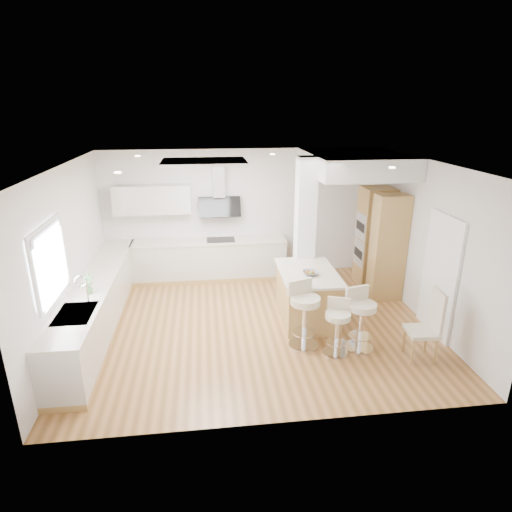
{
  "coord_description": "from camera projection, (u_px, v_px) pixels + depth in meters",
  "views": [
    {
      "loc": [
        -0.82,
        -6.68,
        3.69
      ],
      "look_at": [
        0.05,
        0.4,
        1.14
      ],
      "focal_mm": 30.0,
      "sensor_mm": 36.0,
      "label": 1
    }
  ],
  "objects": [
    {
      "name": "ground",
      "position": [
        256.0,
        324.0,
        7.58
      ],
      "size": [
        6.0,
        6.0,
        0.0
      ],
      "primitive_type": "plane",
      "color": "#AA733F",
      "rests_on": "ground"
    },
    {
      "name": "ceiling",
      "position": [
        256.0,
        324.0,
        7.58
      ],
      "size": [
        6.0,
        5.0,
        0.02
      ],
      "primitive_type": "cube",
      "color": "white",
      "rests_on": "ground"
    },
    {
      "name": "wall_back",
      "position": [
        242.0,
        213.0,
        9.44
      ],
      "size": [
        6.0,
        0.04,
        2.8
      ],
      "primitive_type": "cube",
      "color": "silver",
      "rests_on": "ground"
    },
    {
      "name": "wall_left",
      "position": [
        68.0,
        257.0,
        6.76
      ],
      "size": [
        0.04,
        5.0,
        2.8
      ],
      "primitive_type": "cube",
      "color": "silver",
      "rests_on": "ground"
    },
    {
      "name": "wall_right",
      "position": [
        426.0,
        243.0,
        7.45
      ],
      "size": [
        0.04,
        5.0,
        2.8
      ],
      "primitive_type": "cube",
      "color": "silver",
      "rests_on": "ground"
    },
    {
      "name": "skylight",
      "position": [
        204.0,
        162.0,
        7.12
      ],
      "size": [
        4.1,
        2.1,
        0.06
      ],
      "color": "white",
      "rests_on": "ground"
    },
    {
      "name": "window_left",
      "position": [
        49.0,
        259.0,
        5.83
      ],
      "size": [
        0.06,
        1.28,
        1.07
      ],
      "color": "white",
      "rests_on": "ground"
    },
    {
      "name": "doorway_right",
      "position": [
        440.0,
        277.0,
        7.02
      ],
      "size": [
        0.05,
        1.0,
        2.1
      ],
      "color": "#433C35",
      "rests_on": "ground"
    },
    {
      "name": "counter_left",
      "position": [
        98.0,
        303.0,
        7.33
      ],
      "size": [
        0.63,
        4.5,
        1.35
      ],
      "color": "tan",
      "rests_on": "ground"
    },
    {
      "name": "counter_back",
      "position": [
        202.0,
        249.0,
        9.32
      ],
      "size": [
        3.62,
        0.63,
        2.5
      ],
      "color": "tan",
      "rests_on": "ground"
    },
    {
      "name": "pillar",
      "position": [
        305.0,
        231.0,
        8.12
      ],
      "size": [
        0.35,
        0.35,
        2.8
      ],
      "color": "white",
      "rests_on": "ground"
    },
    {
      "name": "soffit",
      "position": [
        355.0,
        163.0,
        8.25
      ],
      "size": [
        1.78,
        2.2,
        0.4
      ],
      "color": "white",
      "rests_on": "ground"
    },
    {
      "name": "oven_column",
      "position": [
        379.0,
        241.0,
        8.68
      ],
      "size": [
        0.63,
        1.21,
        2.1
      ],
      "color": "tan",
      "rests_on": "ground"
    },
    {
      "name": "peninsula",
      "position": [
        307.0,
        295.0,
        7.65
      ],
      "size": [
        1.02,
        1.52,
        0.98
      ],
      "rotation": [
        0.0,
        0.0,
        -0.02
      ],
      "color": "tan",
      "rests_on": "ground"
    },
    {
      "name": "bar_stool_a",
      "position": [
        304.0,
        311.0,
        6.73
      ],
      "size": [
        0.63,
        0.63,
        1.09
      ],
      "rotation": [
        0.0,
        0.0,
        0.34
      ],
      "color": "silver",
      "rests_on": "ground"
    },
    {
      "name": "bar_stool_b",
      "position": [
        337.0,
        324.0,
        6.54
      ],
      "size": [
        0.52,
        0.52,
        0.9
      ],
      "rotation": [
        0.0,
        0.0,
        -0.34
      ],
      "color": "silver",
      "rests_on": "ground"
    },
    {
      "name": "bar_stool_c",
      "position": [
        361.0,
        316.0,
        6.66
      ],
      "size": [
        0.55,
        0.55,
        1.01
      ],
      "rotation": [
        0.0,
        0.0,
        0.25
      ],
      "color": "silver",
      "rests_on": "ground"
    },
    {
      "name": "dining_chair",
      "position": [
        429.0,
        323.0,
        6.38
      ],
      "size": [
        0.47,
        0.47,
        1.13
      ],
      "rotation": [
        0.0,
        0.0,
        -0.08
      ],
      "color": "beige",
      "rests_on": "ground"
    }
  ]
}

